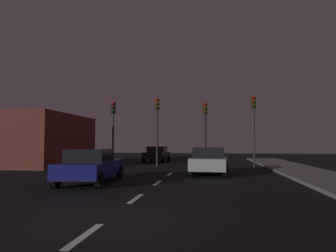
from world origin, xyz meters
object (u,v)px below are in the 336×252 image
(traffic_signal_far_left, at_px, (113,121))
(traffic_signal_far_right, at_px, (254,117))
(traffic_signal_center_left, at_px, (157,118))
(car_stopped_ahead, at_px, (209,161))
(traffic_signal_center_right, at_px, (205,122))
(car_oncoming_far, at_px, (157,154))
(car_adjacent_lane, at_px, (91,165))

(traffic_signal_far_left, relative_size, traffic_signal_far_right, 0.95)
(traffic_signal_center_left, bearing_deg, car_stopped_ahead, -55.97)
(traffic_signal_center_left, xyz_separation_m, car_stopped_ahead, (3.93, -5.82, -2.82))
(car_stopped_ahead, bearing_deg, traffic_signal_far_left, 141.69)
(traffic_signal_center_right, bearing_deg, traffic_signal_far_left, 180.00)
(traffic_signal_center_right, height_order, car_oncoming_far, traffic_signal_center_right)
(traffic_signal_far_left, xyz_separation_m, car_oncoming_far, (2.52, 5.00, -2.69))
(traffic_signal_far_right, xyz_separation_m, car_oncoming_far, (-7.98, 5.00, -2.84))
(car_adjacent_lane, xyz_separation_m, car_oncoming_far, (0.17, 14.91, -0.01))
(car_adjacent_lane, bearing_deg, traffic_signal_center_left, 83.78)
(traffic_signal_center_left, distance_m, car_oncoming_far, 5.82)
(car_adjacent_lane, relative_size, car_oncoming_far, 1.19)
(traffic_signal_center_right, xyz_separation_m, car_oncoming_far, (-4.52, 5.00, -2.57))
(traffic_signal_far_left, relative_size, traffic_signal_center_right, 1.04)
(traffic_signal_center_left, relative_size, car_stopped_ahead, 1.29)
(car_oncoming_far, bearing_deg, car_adjacent_lane, -90.63)
(traffic_signal_far_left, height_order, car_stopped_ahead, traffic_signal_far_left)
(traffic_signal_center_left, height_order, traffic_signal_center_right, traffic_signal_center_left)
(traffic_signal_far_left, distance_m, car_stopped_ahead, 9.75)
(traffic_signal_center_right, bearing_deg, traffic_signal_center_left, 179.99)
(traffic_signal_center_left, height_order, car_oncoming_far, traffic_signal_center_left)
(traffic_signal_center_left, relative_size, car_oncoming_far, 1.30)
(traffic_signal_center_right, bearing_deg, car_adjacent_lane, -115.31)
(car_stopped_ahead, bearing_deg, traffic_signal_far_right, 61.64)
(traffic_signal_far_right, bearing_deg, traffic_signal_center_left, -180.00)
(traffic_signal_center_right, relative_size, car_adjacent_lane, 1.00)
(traffic_signal_center_left, bearing_deg, traffic_signal_far_right, 0.00)
(traffic_signal_far_left, xyz_separation_m, traffic_signal_far_right, (10.50, 0.00, 0.16))
(traffic_signal_center_right, xyz_separation_m, car_stopped_ahead, (0.32, -5.81, -2.55))
(car_oncoming_far, bearing_deg, traffic_signal_center_right, -47.86)
(traffic_signal_far_left, bearing_deg, car_oncoming_far, 63.24)
(car_adjacent_lane, bearing_deg, traffic_signal_center_right, 64.69)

